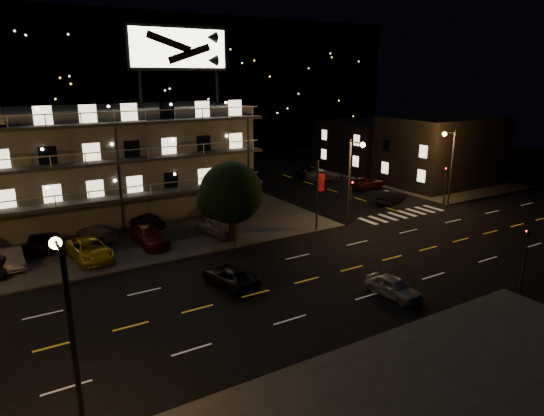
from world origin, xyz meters
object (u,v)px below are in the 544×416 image
tree (230,195)px  lot_car_4 (217,226)px  lot_car_2 (90,249)px  road_car_east (393,287)px  road_car_west (229,276)px  side_car_0 (391,197)px  lot_car_7 (97,233)px

tree → lot_car_4: tree is taller
lot_car_2 → road_car_east: (15.01, -16.35, -0.24)m
road_car_east → road_car_west: road_car_east is taller
side_car_0 → road_car_east: side_car_0 is taller
tree → lot_car_4: bearing=98.0°
tree → road_car_west: size_ratio=1.48×
tree → lot_car_7: bearing=147.2°
lot_car_4 → lot_car_7: bearing=145.1°
tree → side_car_0: bearing=6.6°
lot_car_7 → road_car_east: bearing=102.4°
road_car_east → road_car_west: 10.63m
lot_car_4 → tree: bearing=-93.7°
side_car_0 → lot_car_4: bearing=74.3°
side_car_0 → road_car_west: bearing=95.6°
lot_car_2 → side_car_0: bearing=-4.2°
tree → side_car_0: size_ratio=1.61×
side_car_0 → lot_car_7: bearing=66.6°
road_car_east → lot_car_2: bearing=128.2°
road_car_east → road_car_west: (-8.03, 6.97, -0.02)m
lot_car_2 → road_car_west: size_ratio=1.18×
side_car_0 → road_car_west: size_ratio=0.92×
side_car_0 → road_car_west: 26.44m
tree → lot_car_7: size_ratio=1.54×
side_car_0 → lot_car_2: bearing=74.6°
lot_car_2 → lot_car_7: lot_car_2 is taller
lot_car_4 → road_car_west: lot_car_4 is taller
lot_car_2 → side_car_0: 31.52m
lot_car_2 → lot_car_7: size_ratio=1.23×
lot_car_7 → road_car_east: lot_car_7 is taller
lot_car_7 → road_car_west: (5.58, -13.61, -0.15)m
lot_car_4 → road_car_west: 10.32m
lot_car_2 → lot_car_7: 4.46m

